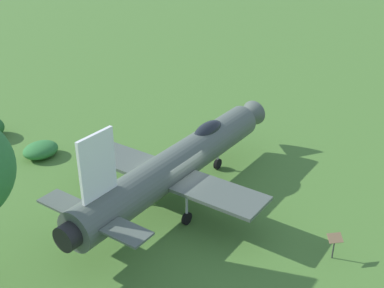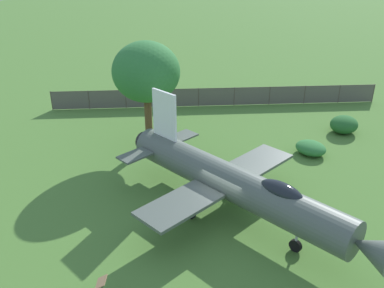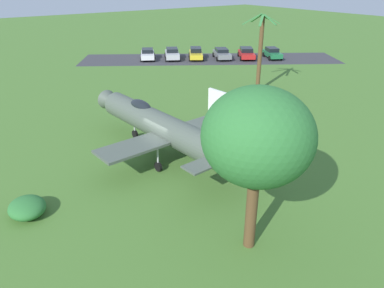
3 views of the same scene
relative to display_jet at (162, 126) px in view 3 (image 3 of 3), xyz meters
name	(u,v)px [view 3 (image 3 of 3)]	position (x,y,z in m)	size (l,w,h in m)	color
ground_plane	(167,156)	(0.37, 0.03, -2.02)	(200.00, 200.00, 0.00)	#47722D
parking_strip	(210,59)	(-22.35, 21.29, -2.01)	(36.26, 8.00, 0.00)	#38383D
display_jet	(162,126)	(0.00, 0.00, 0.00)	(14.93, 10.10, 5.54)	#4C564C
shade_tree	(258,138)	(9.89, -1.56, 3.19)	(4.43, 4.37, 7.20)	brown
palm_tree	(260,51)	(-6.92, 15.50, 2.04)	(3.44, 3.76, 7.61)	brown
shrub_near_fence	(27,208)	(1.92, -9.00, -1.58)	(2.07, 1.77, 0.87)	#2D7033
info_plaque	(246,116)	(-0.53, 7.88, -1.16)	(0.71, 0.69, 1.14)	#333333
parked_car_green	(272,53)	(-17.54, 28.90, -1.25)	(4.51, 3.50, 1.47)	#1E6B3D
parked_car_red	(246,53)	(-19.59, 25.75, -1.24)	(4.87, 4.24, 1.49)	red
parked_car_gray	(222,53)	(-21.50, 22.76, -1.27)	(4.94, 3.84, 1.42)	slate
parked_car_yellow	(196,53)	(-23.53, 19.64, -1.22)	(4.76, 3.99, 1.56)	gold
parked_car_silver	(172,54)	(-25.35, 16.80, -1.23)	(4.80, 3.80, 1.51)	#B2B5BA
parked_car_white	(148,54)	(-27.23, 13.88, -1.26)	(4.73, 3.72, 1.44)	silver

